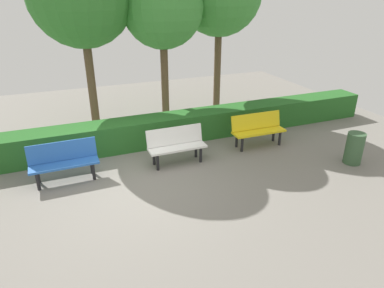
# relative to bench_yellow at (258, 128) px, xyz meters

# --- Properties ---
(ground_plane) EXTENTS (16.96, 16.96, 0.00)m
(ground_plane) POSITION_rel_bench_yellow_xyz_m (3.39, 0.70, -0.48)
(ground_plane) COLOR gray
(bench_yellow) EXTENTS (1.45, 0.49, 0.86)m
(bench_yellow) POSITION_rel_bench_yellow_xyz_m (0.00, 0.00, 0.00)
(bench_yellow) COLOR yellow
(bench_yellow) RESTS_ON ground_plane
(bench_white) EXTENTS (1.38, 0.47, 0.86)m
(bench_white) POSITION_rel_bench_yellow_xyz_m (2.34, 0.14, -0.00)
(bench_white) COLOR white
(bench_white) RESTS_ON ground_plane
(bench_blue) EXTENTS (1.44, 0.47, 0.86)m
(bench_blue) POSITION_rel_bench_yellow_xyz_m (4.88, 0.04, -0.00)
(bench_blue) COLOR blue
(bench_blue) RESTS_ON ground_plane
(hedge_row) EXTENTS (12.96, 0.75, 0.74)m
(hedge_row) POSITION_rel_bench_yellow_xyz_m (2.29, -1.13, -0.11)
(hedge_row) COLOR #266023
(hedge_row) RESTS_ON ground_plane
(tree_mid) EXTENTS (2.23, 2.23, 4.51)m
(tree_mid) POSITION_rel_bench_yellow_xyz_m (1.79, -2.35, 2.90)
(tree_mid) COLOR brown
(tree_mid) RESTS_ON ground_plane
(trash_bin) EXTENTS (0.41, 0.41, 0.77)m
(trash_bin) POSITION_rel_bench_yellow_xyz_m (-1.59, 1.76, -0.09)
(trash_bin) COLOR #385938
(trash_bin) RESTS_ON ground_plane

